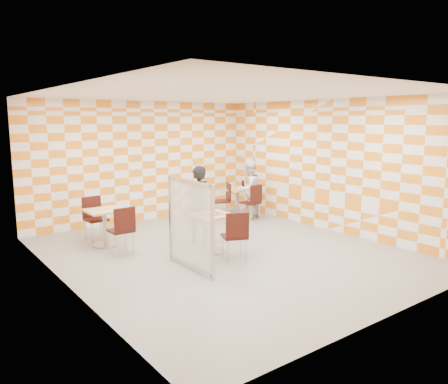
{
  "coord_description": "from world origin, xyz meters",
  "views": [
    {
      "loc": [
        -4.91,
        -6.49,
        2.52
      ],
      "look_at": [
        0.1,
        0.2,
        1.15
      ],
      "focal_mm": 35.0,
      "sensor_mm": 36.0,
      "label": 1
    }
  ],
  "objects_px": {
    "main_table": "(213,226)",
    "sport_bottle": "(230,185)",
    "man_dark": "(198,204)",
    "empty_table": "(105,221)",
    "chair_main_front": "(236,233)",
    "man_white": "(249,190)",
    "second_table": "(238,198)",
    "chair_second_side": "(225,198)",
    "chair_empty_far": "(94,215)",
    "chair_empty_near": "(123,227)",
    "partition": "(190,225)",
    "chair_second_front": "(253,199)",
    "soda_bottle": "(243,184)"
  },
  "relations": [
    {
      "from": "second_table",
      "to": "chair_second_side",
      "type": "xyz_separation_m",
      "value": [
        -0.4,
        0.04,
        0.04
      ]
    },
    {
      "from": "chair_second_side",
      "to": "chair_empty_near",
      "type": "relative_size",
      "value": 1.0
    },
    {
      "from": "man_dark",
      "to": "sport_bottle",
      "type": "bearing_deg",
      "value": -146.4
    },
    {
      "from": "main_table",
      "to": "man_white",
      "type": "bearing_deg",
      "value": 36.87
    },
    {
      "from": "second_table",
      "to": "chair_main_front",
      "type": "bearing_deg",
      "value": -129.11
    },
    {
      "from": "partition",
      "to": "second_table",
      "type": "bearing_deg",
      "value": 40.68
    },
    {
      "from": "empty_table",
      "to": "sport_bottle",
      "type": "relative_size",
      "value": 3.75
    },
    {
      "from": "main_table",
      "to": "sport_bottle",
      "type": "xyz_separation_m",
      "value": [
        2.23,
        2.34,
        0.33
      ]
    },
    {
      "from": "partition",
      "to": "man_white",
      "type": "height_order",
      "value": "partition"
    },
    {
      "from": "main_table",
      "to": "sport_bottle",
      "type": "distance_m",
      "value": 3.25
    },
    {
      "from": "chair_second_side",
      "to": "man_dark",
      "type": "distance_m",
      "value": 2.33
    },
    {
      "from": "empty_table",
      "to": "chair_main_front",
      "type": "relative_size",
      "value": 0.81
    },
    {
      "from": "man_white",
      "to": "sport_bottle",
      "type": "relative_size",
      "value": 7.6
    },
    {
      "from": "chair_second_front",
      "to": "sport_bottle",
      "type": "bearing_deg",
      "value": 101.93
    },
    {
      "from": "chair_empty_far",
      "to": "chair_empty_near",
      "type": "bearing_deg",
      "value": -88.25
    },
    {
      "from": "man_dark",
      "to": "sport_bottle",
      "type": "height_order",
      "value": "man_dark"
    },
    {
      "from": "second_table",
      "to": "chair_main_front",
      "type": "xyz_separation_m",
      "value": [
        -2.4,
        -2.95,
        0.04
      ]
    },
    {
      "from": "second_table",
      "to": "chair_second_side",
      "type": "height_order",
      "value": "chair_second_side"
    },
    {
      "from": "empty_table",
      "to": "man_dark",
      "type": "xyz_separation_m",
      "value": [
        1.69,
        -0.88,
        0.3
      ]
    },
    {
      "from": "chair_empty_far",
      "to": "partition",
      "type": "distance_m",
      "value": 2.93
    },
    {
      "from": "chair_main_front",
      "to": "chair_empty_far",
      "type": "distance_m",
      "value": 3.34
    },
    {
      "from": "chair_main_front",
      "to": "chair_empty_near",
      "type": "bearing_deg",
      "value": 131.52
    },
    {
      "from": "sport_bottle",
      "to": "man_dark",
      "type": "bearing_deg",
      "value": -142.66
    },
    {
      "from": "main_table",
      "to": "chair_empty_far",
      "type": "xyz_separation_m",
      "value": [
        -1.5,
        2.25,
        0.04
      ]
    },
    {
      "from": "chair_empty_near",
      "to": "chair_empty_far",
      "type": "xyz_separation_m",
      "value": [
        -0.04,
        1.37,
        0.0
      ]
    },
    {
      "from": "partition",
      "to": "soda_bottle",
      "type": "relative_size",
      "value": 6.74
    },
    {
      "from": "man_white",
      "to": "partition",
      "type": "bearing_deg",
      "value": 29.39
    },
    {
      "from": "second_table",
      "to": "man_white",
      "type": "relative_size",
      "value": 0.49
    },
    {
      "from": "chair_second_front",
      "to": "partition",
      "type": "bearing_deg",
      "value": -146.16
    },
    {
      "from": "chair_main_front",
      "to": "sport_bottle",
      "type": "bearing_deg",
      "value": 53.91
    },
    {
      "from": "chair_empty_far",
      "to": "chair_main_front",
      "type": "bearing_deg",
      "value": -63.73
    },
    {
      "from": "chair_empty_far",
      "to": "man_white",
      "type": "xyz_separation_m",
      "value": [
        3.95,
        -0.42,
        0.22
      ]
    },
    {
      "from": "man_white",
      "to": "main_table",
      "type": "bearing_deg",
      "value": 30.12
    },
    {
      "from": "chair_empty_near",
      "to": "man_white",
      "type": "relative_size",
      "value": 0.61
    },
    {
      "from": "chair_main_front",
      "to": "man_dark",
      "type": "xyz_separation_m",
      "value": [
        0.21,
        1.53,
        0.26
      ]
    },
    {
      "from": "man_dark",
      "to": "partition",
      "type": "bearing_deg",
      "value": 48.44
    },
    {
      "from": "empty_table",
      "to": "partition",
      "type": "bearing_deg",
      "value": -74.89
    },
    {
      "from": "man_dark",
      "to": "chair_empty_far",
      "type": "bearing_deg",
      "value": -44.77
    },
    {
      "from": "chair_empty_far",
      "to": "sport_bottle",
      "type": "height_order",
      "value": "sport_bottle"
    },
    {
      "from": "main_table",
      "to": "second_table",
      "type": "bearing_deg",
      "value": 42.87
    },
    {
      "from": "second_table",
      "to": "chair_empty_far",
      "type": "distance_m",
      "value": 3.87
    },
    {
      "from": "chair_main_front",
      "to": "chair_second_front",
      "type": "xyz_separation_m",
      "value": [
        2.41,
        2.34,
        0.0
      ]
    },
    {
      "from": "second_table",
      "to": "chair_second_front",
      "type": "distance_m",
      "value": 0.61
    },
    {
      "from": "chair_main_front",
      "to": "man_dark",
      "type": "relative_size",
      "value": 0.58
    },
    {
      "from": "chair_main_front",
      "to": "sport_bottle",
      "type": "distance_m",
      "value": 3.83
    },
    {
      "from": "chair_second_front",
      "to": "chair_empty_near",
      "type": "relative_size",
      "value": 1.0
    },
    {
      "from": "chair_second_front",
      "to": "man_white",
      "type": "relative_size",
      "value": 0.61
    },
    {
      "from": "main_table",
      "to": "sport_bottle",
      "type": "relative_size",
      "value": 3.75
    },
    {
      "from": "chair_empty_near",
      "to": "second_table",
      "type": "bearing_deg",
      "value": 19.09
    },
    {
      "from": "empty_table",
      "to": "chair_second_front",
      "type": "height_order",
      "value": "chair_second_front"
    }
  ]
}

